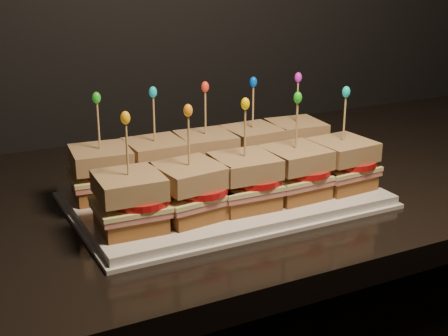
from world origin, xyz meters
name	(u,v)px	position (x,y,z in m)	size (l,w,h in m)	color
granite_slab	(299,179)	(-0.71, 1.68, 0.89)	(2.69, 0.66, 0.04)	black
platter	(224,197)	(-0.91, 1.60, 0.92)	(0.44, 0.27, 0.02)	silver
platter_rim	(224,200)	(-0.91, 1.60, 0.91)	(0.46, 0.29, 0.01)	silver
sandwich_0_bread_bot	(103,189)	(-1.07, 1.66, 0.94)	(0.08, 0.08, 0.02)	brown
sandwich_0_ham	(102,179)	(-1.07, 1.66, 0.95)	(0.09, 0.09, 0.01)	#C16160
sandwich_0_cheese	(102,175)	(-1.07, 1.66, 0.96)	(0.09, 0.09, 0.01)	#E9DF92
sandwich_0_tomato	(111,170)	(-1.06, 1.66, 0.97)	(0.08, 0.08, 0.01)	#B81213
sandwich_0_bread_top	(101,158)	(-1.07, 1.66, 0.98)	(0.08, 0.08, 0.03)	#57290B
sandwich_0_pick	(99,129)	(-1.07, 1.66, 1.03)	(0.00, 0.00, 0.09)	tan
sandwich_0_frill	(97,98)	(-1.07, 1.66, 1.07)	(0.01, 0.01, 0.02)	green
sandwich_1_bread_bot	(156,180)	(-0.99, 1.66, 0.94)	(0.08, 0.08, 0.02)	brown
sandwich_1_ham	(156,171)	(-0.99, 1.66, 0.95)	(0.09, 0.09, 0.01)	#C16160
sandwich_1_cheese	(156,166)	(-0.99, 1.66, 0.96)	(0.09, 0.09, 0.01)	#E9DF92
sandwich_1_tomato	(164,162)	(-0.98, 1.66, 0.97)	(0.08, 0.08, 0.01)	#B81213
sandwich_1_bread_top	(155,150)	(-0.99, 1.66, 0.98)	(0.08, 0.08, 0.03)	#57290B
sandwich_1_pick	(154,122)	(-0.99, 1.66, 1.03)	(0.00, 0.00, 0.09)	tan
sandwich_1_frill	(153,92)	(-0.99, 1.66, 1.07)	(0.01, 0.01, 0.02)	#13ACC6
sandwich_2_bread_bot	(206,172)	(-0.91, 1.66, 0.94)	(0.08, 0.08, 0.02)	brown
sandwich_2_ham	(206,163)	(-0.91, 1.66, 0.95)	(0.09, 0.09, 0.01)	#C16160
sandwich_2_cheese	(206,158)	(-0.91, 1.66, 0.96)	(0.09, 0.09, 0.01)	#E9DF92
sandwich_2_tomato	(214,154)	(-0.89, 1.66, 0.97)	(0.08, 0.08, 0.01)	#B81213
sandwich_2_bread_top	(206,143)	(-0.91, 1.66, 0.98)	(0.08, 0.08, 0.03)	#57290B
sandwich_2_pick	(205,115)	(-0.91, 1.66, 1.03)	(0.00, 0.00, 0.09)	tan
sandwich_2_frill	(205,87)	(-0.91, 1.66, 1.07)	(0.01, 0.01, 0.02)	red
sandwich_3_bread_bot	(252,164)	(-0.82, 1.66, 0.94)	(0.08, 0.08, 0.02)	brown
sandwich_3_ham	(252,155)	(-0.82, 1.66, 0.95)	(0.09, 0.09, 0.01)	#C16160
sandwich_3_cheese	(252,151)	(-0.82, 1.66, 0.96)	(0.09, 0.09, 0.01)	#E9DF92
sandwich_3_tomato	(261,147)	(-0.81, 1.66, 0.97)	(0.08, 0.08, 0.01)	#B81213
sandwich_3_bread_top	(253,136)	(-0.82, 1.66, 0.98)	(0.08, 0.08, 0.03)	#57290B
sandwich_3_pick	(253,110)	(-0.82, 1.66, 1.03)	(0.00, 0.00, 0.09)	tan
sandwich_3_frill	(253,82)	(-0.82, 1.66, 1.07)	(0.01, 0.01, 0.02)	blue
sandwich_4_bread_bot	(295,157)	(-0.74, 1.66, 0.94)	(0.08, 0.08, 0.02)	brown
sandwich_4_ham	(296,148)	(-0.74, 1.66, 0.95)	(0.09, 0.09, 0.01)	#C16160
sandwich_4_cheese	(296,144)	(-0.74, 1.66, 0.96)	(0.09, 0.09, 0.01)	#E9DF92
sandwich_4_tomato	(304,140)	(-0.72, 1.66, 0.97)	(0.08, 0.08, 0.01)	#B81213
sandwich_4_bread_top	(296,130)	(-0.74, 1.66, 0.98)	(0.08, 0.08, 0.03)	#57290B
sandwich_4_pick	(297,104)	(-0.74, 1.66, 1.03)	(0.00, 0.00, 0.09)	tan
sandwich_4_frill	(298,77)	(-0.74, 1.66, 1.07)	(0.01, 0.01, 0.02)	#CD1CD2
sandwich_5_bread_bot	(131,220)	(-1.07, 1.53, 0.94)	(0.08, 0.08, 0.02)	brown
sandwich_5_ham	(130,209)	(-1.07, 1.53, 0.95)	(0.09, 0.09, 0.01)	#C16160
sandwich_5_cheese	(130,204)	(-1.07, 1.53, 0.96)	(0.09, 0.09, 0.01)	#E9DF92
sandwich_5_tomato	(140,199)	(-1.06, 1.53, 0.97)	(0.08, 0.08, 0.01)	#B81213
sandwich_5_bread_top	(129,185)	(-1.07, 1.53, 0.98)	(0.08, 0.08, 0.03)	#57290B
sandwich_5_pick	(127,152)	(-1.07, 1.53, 1.03)	(0.00, 0.00, 0.09)	tan
sandwich_5_frill	(125,118)	(-1.07, 1.53, 1.07)	(0.01, 0.01, 0.02)	orange
sandwich_6_bread_bot	(190,208)	(-0.99, 1.53, 0.94)	(0.08, 0.08, 0.02)	brown
sandwich_6_ham	(190,198)	(-0.99, 1.53, 0.95)	(0.09, 0.09, 0.01)	#C16160
sandwich_6_cheese	(190,193)	(-0.99, 1.53, 0.96)	(0.09, 0.09, 0.01)	#E9DF92
sandwich_6_tomato	(199,188)	(-0.98, 1.53, 0.97)	(0.08, 0.08, 0.01)	#B81213
sandwich_6_bread_top	(189,175)	(-0.99, 1.53, 0.98)	(0.08, 0.08, 0.03)	#57290B
sandwich_6_pick	(189,144)	(-0.99, 1.53, 1.03)	(0.00, 0.00, 0.09)	tan
sandwich_6_frill	(188,110)	(-0.99, 1.53, 1.07)	(0.01, 0.01, 0.02)	orange
sandwich_7_bread_bot	(244,198)	(-0.91, 1.53, 0.94)	(0.08, 0.08, 0.02)	brown
sandwich_7_ham	(244,188)	(-0.91, 1.53, 0.95)	(0.09, 0.09, 0.01)	#C16160
sandwich_7_cheese	(244,183)	(-0.91, 1.53, 0.96)	(0.09, 0.09, 0.01)	#E9DF92
sandwich_7_tomato	(254,178)	(-0.89, 1.53, 0.97)	(0.08, 0.08, 0.01)	#B81213
sandwich_7_bread_top	(245,166)	(-0.91, 1.53, 0.98)	(0.08, 0.08, 0.03)	#57290B
sandwich_7_pick	(245,136)	(-0.91, 1.53, 1.03)	(0.00, 0.00, 0.09)	tan
sandwich_7_frill	(245,104)	(-0.91, 1.53, 1.07)	(0.01, 0.01, 0.02)	#FAC701
sandwich_8_bread_bot	(294,188)	(-0.82, 1.53, 0.94)	(0.08, 0.08, 0.02)	brown
sandwich_8_ham	(295,179)	(-0.82, 1.53, 0.95)	(0.09, 0.09, 0.01)	#C16160
sandwich_8_cheese	(295,174)	(-0.82, 1.53, 0.96)	(0.09, 0.09, 0.01)	#E9DF92
sandwich_8_tomato	(304,169)	(-0.81, 1.53, 0.97)	(0.08, 0.08, 0.01)	#B81213
sandwich_8_bread_top	(295,157)	(-0.82, 1.53, 0.98)	(0.08, 0.08, 0.03)	#57290B
sandwich_8_pick	(297,128)	(-0.82, 1.53, 1.03)	(0.00, 0.00, 0.09)	tan
sandwich_8_frill	(298,97)	(-0.82, 1.53, 1.07)	(0.01, 0.01, 0.02)	green
sandwich_9_bread_bot	(341,180)	(-0.74, 1.53, 0.94)	(0.08, 0.08, 0.02)	brown
sandwich_9_ham	(341,170)	(-0.74, 1.53, 0.95)	(0.09, 0.09, 0.01)	#C16160
sandwich_9_cheese	(341,166)	(-0.74, 1.53, 0.96)	(0.09, 0.09, 0.01)	#E9DF92
sandwich_9_tomato	(350,161)	(-0.72, 1.53, 0.97)	(0.08, 0.08, 0.01)	#B81213
sandwich_9_bread_top	(342,150)	(-0.74, 1.53, 0.98)	(0.08, 0.08, 0.03)	#57290B
sandwich_9_pick	(344,121)	(-0.74, 1.53, 1.03)	(0.00, 0.00, 0.09)	tan
sandwich_9_frill	(346,92)	(-0.74, 1.53, 1.07)	(0.01, 0.01, 0.02)	#0FC5B8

